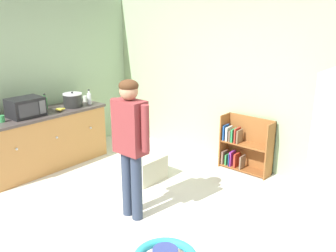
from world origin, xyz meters
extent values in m
plane|color=silver|center=(0.00, 0.00, 0.00)|extent=(12.00, 12.00, 0.00)
cube|color=#9CB789|center=(0.00, 2.33, 1.35)|extent=(5.20, 0.06, 2.70)
cube|color=#97B28D|center=(-2.63, 0.80, 1.35)|extent=(0.06, 2.99, 2.70)
cube|color=#B37B40|center=(-2.20, 0.21, 0.43)|extent=(0.60, 1.92, 0.86)
cube|color=#473D3B|center=(-2.20, 0.21, 0.88)|extent=(0.64, 1.96, 0.04)
sphere|color=silver|center=(-1.89, -0.42, 0.56)|extent=(0.04, 0.04, 0.04)
sphere|color=silver|center=(-1.89, 0.21, 0.56)|extent=(0.04, 0.04, 0.04)
sphere|color=silver|center=(-1.89, 0.85, 0.56)|extent=(0.04, 0.04, 0.04)
cylinder|color=silver|center=(1.52, 1.32, 0.98)|extent=(0.02, 0.02, 0.50)
cube|color=#333333|center=(1.53, 1.49, 1.28)|extent=(0.01, 0.67, 0.01)
cube|color=brown|center=(-0.10, 2.11, 0.42)|extent=(0.02, 0.28, 0.85)
cube|color=brown|center=(0.68, 2.11, 0.42)|extent=(0.02, 0.28, 0.85)
cube|color=brown|center=(0.29, 2.24, 0.42)|extent=(0.80, 0.02, 0.85)
cube|color=brown|center=(0.29, 2.11, 0.03)|extent=(0.76, 0.24, 0.02)
cube|color=brown|center=(0.29, 2.11, 0.43)|extent=(0.76, 0.24, 0.02)
cube|color=brown|center=(-0.06, 2.08, 0.15)|extent=(0.03, 0.17, 0.21)
cube|color=#1F50A2|center=(-0.06, 2.08, 0.57)|extent=(0.02, 0.17, 0.24)
cube|color=#328D44|center=(0.01, 2.08, 0.13)|extent=(0.02, 0.17, 0.17)
cube|color=silver|center=(0.00, 2.08, 0.56)|extent=(0.03, 0.17, 0.22)
cube|color=#2C4F9C|center=(0.07, 2.08, 0.14)|extent=(0.03, 0.17, 0.20)
cube|color=brown|center=(0.05, 2.08, 0.53)|extent=(0.02, 0.17, 0.18)
cube|color=purple|center=(0.09, 2.08, 0.16)|extent=(0.03, 0.17, 0.24)
cube|color=#288248|center=(0.09, 2.08, 0.55)|extent=(0.03, 0.17, 0.21)
cube|color=#AF2F20|center=(0.17, 2.08, 0.15)|extent=(0.03, 0.17, 0.22)
cube|color=#B13125|center=(0.15, 2.08, 0.56)|extent=(0.02, 0.17, 0.23)
cube|color=#755F4A|center=(0.27, 2.08, 0.15)|extent=(0.02, 0.17, 0.21)
cube|color=brown|center=(0.19, 2.08, 0.55)|extent=(0.02, 0.17, 0.21)
cylinder|color=#2F3A51|center=(-0.17, 0.05, 0.41)|extent=(0.13, 0.13, 0.83)
cylinder|color=#2F3A51|center=(-0.01, 0.05, 0.41)|extent=(0.13, 0.13, 0.83)
cube|color=maroon|center=(-0.09, 0.05, 1.14)|extent=(0.38, 0.22, 0.62)
cylinder|color=maroon|center=(-0.33, 0.05, 1.17)|extent=(0.09, 0.09, 0.52)
cylinder|color=maroon|center=(0.15, 0.05, 1.17)|extent=(0.09, 0.09, 0.52)
sphere|color=tan|center=(-0.09, 0.05, 1.55)|extent=(0.21, 0.21, 0.21)
ellipsoid|color=#462A16|center=(-0.09, 0.05, 1.61)|extent=(0.22, 0.22, 0.14)
cylinder|color=silver|center=(0.81, -0.33, 0.13)|extent=(0.02, 0.02, 0.18)
cube|color=beige|center=(-0.67, 0.88, 0.18)|extent=(0.42, 0.54, 0.36)
cube|color=#424247|center=(-0.67, 0.60, 0.18)|extent=(0.32, 0.01, 0.27)
cube|color=black|center=(-2.18, -0.07, 1.04)|extent=(0.36, 0.48, 0.28)
cube|color=#2D2D33|center=(-2.00, -0.12, 1.04)|extent=(0.01, 0.31, 0.20)
cube|color=#515156|center=(-2.00, 0.10, 1.04)|extent=(0.01, 0.10, 0.20)
cylinder|color=black|center=(-2.13, 0.72, 1.00)|extent=(0.30, 0.30, 0.21)
cylinder|color=silver|center=(-2.13, 0.72, 1.12)|extent=(0.31, 0.31, 0.02)
sphere|color=black|center=(-2.13, 0.72, 1.14)|extent=(0.03, 0.03, 0.03)
ellipsoid|color=yellow|center=(-2.08, 0.44, 0.93)|extent=(0.11, 0.15, 0.04)
ellipsoid|color=yellow|center=(-2.06, 0.44, 0.93)|extent=(0.07, 0.16, 0.04)
ellipsoid|color=#DAC844|center=(-2.05, 0.44, 0.93)|extent=(0.07, 0.16, 0.04)
ellipsoid|color=gold|center=(-2.04, 0.44, 0.93)|extent=(0.11, 0.15, 0.04)
cylinder|color=silver|center=(-2.09, 1.02, 0.99)|extent=(0.07, 0.07, 0.18)
cylinder|color=silver|center=(-2.09, 1.02, 1.10)|extent=(0.03, 0.03, 0.05)
cylinder|color=black|center=(-2.09, 1.02, 1.14)|extent=(0.04, 0.04, 0.02)
cylinder|color=#33753D|center=(-2.36, 0.35, 0.99)|extent=(0.07, 0.07, 0.18)
cylinder|color=#33753D|center=(-2.36, 0.35, 1.10)|extent=(0.03, 0.03, 0.05)
cylinder|color=black|center=(-2.36, 0.35, 1.14)|extent=(0.04, 0.04, 0.02)
cylinder|color=teal|center=(-2.36, 0.22, 0.95)|extent=(0.08, 0.08, 0.09)
cylinder|color=white|center=(-2.30, 1.09, 0.95)|extent=(0.08, 0.08, 0.09)
cylinder|color=#34944D|center=(-2.17, -0.44, 0.95)|extent=(0.08, 0.08, 0.09)
camera|label=1|loc=(2.71, -2.58, 2.34)|focal=38.13mm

